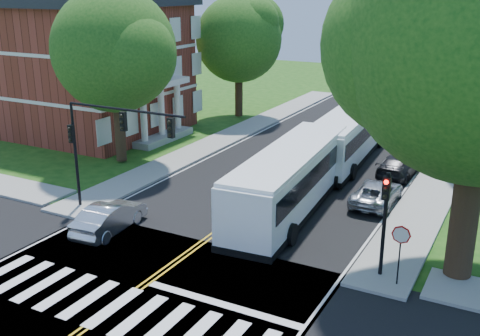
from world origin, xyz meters
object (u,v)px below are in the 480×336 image
Objects in this scene: bus_lead at (291,179)px; hatchback at (110,217)px; dark_sedan at (399,165)px; signal_ne at (385,211)px; signal_nw at (107,135)px; bus_follow at (348,136)px; suv at (377,193)px.

bus_lead reaches higher than hatchback.
hatchback is 0.93× the size of dark_sedan.
hatchback is at bearing -172.74° from signal_ne.
bus_lead is 2.99× the size of hatchback.
signal_nw is 18.25m from dark_sedan.
signal_nw is 14.13m from signal_ne.
bus_lead is (7.91, 4.98, -2.58)m from signal_nw.
signal_nw reaches higher than bus_follow.
signal_nw is at bearing -179.95° from signal_ne.
bus_follow is at bearing -61.33° from suv.
signal_nw is 14.73m from suv.
hatchback is 14.32m from suv.
dark_sedan is (-2.35, 13.51, -2.26)m from signal_ne.
signal_ne is 8.73m from suv.
hatchback is 0.97× the size of suv.
bus_follow is (-6.33, 15.23, -1.21)m from signal_ne.
signal_ne is at bearing -177.82° from hatchback.
hatchback is 18.42m from dark_sedan.
suv is 0.96× the size of dark_sedan.
bus_follow is at bearing 112.55° from signal_ne.
bus_follow is 2.80× the size of suv.
hatchback is at bearing -53.21° from signal_nw.
suv is at bearing 116.08° from bus_follow.
signal_ne is at bearing 0.05° from signal_nw.
signal_ne reaches higher than bus_follow.
bus_follow is (7.73, 15.24, -2.63)m from signal_nw.
suv is at bearing 93.18° from dark_sedan.
signal_nw is 0.56× the size of bus_follow.
dark_sedan is at bearing -90.32° from suv.
signal_nw is at bearing 59.99° from bus_follow.
hatchback is (-6.52, -16.87, -1.01)m from bus_follow.
signal_nw reaches higher than bus_lead.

